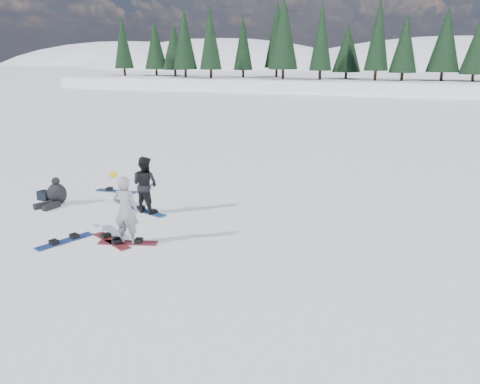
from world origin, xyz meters
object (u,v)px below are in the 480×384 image
object	(u,v)px
snowboarder_woman	(126,210)
gear_bag	(45,196)
snowboard_loose_b	(112,241)
snowboard_loose_c	(117,191)
snowboarder_man	(145,185)
snowboard_loose_a	(64,241)
seated_rider	(56,194)

from	to	relation	value
snowboarder_woman	gear_bag	xyz separation A→B (m)	(-4.66, 2.24, -0.74)
snowboard_loose_b	snowboard_loose_c	xyz separation A→B (m)	(-2.55, 3.94, 0.00)
gear_bag	snowboard_loose_b	bearing A→B (deg)	-28.53
snowboarder_man	gear_bag	size ratio (longest dim) A/B	3.85
snowboard_loose_a	gear_bag	bearing A→B (deg)	69.67
snowboarder_man	seated_rider	distance (m)	3.16
gear_bag	snowboard_loose_a	xyz separation A→B (m)	(3.07, -2.72, -0.14)
gear_bag	snowboard_loose_b	size ratio (longest dim) A/B	0.30
snowboarder_man	gear_bag	distance (m)	3.87
seated_rider	snowboard_loose_c	bearing A→B (deg)	80.74
gear_bag	snowboard_loose_a	distance (m)	4.10
snowboarder_man	seated_rider	xyz separation A→B (m)	(-3.10, -0.34, -0.52)
snowboarder_man	snowboard_loose_c	xyz separation A→B (m)	(-2.16, 1.57, -0.85)
snowboard_loose_b	snowboarder_woman	bearing A→B (deg)	31.18
snowboarder_man	snowboard_loose_c	bearing A→B (deg)	-26.66
snowboarder_woman	snowboard_loose_b	distance (m)	0.99
snowboarder_woman	snowboard_loose_c	bearing A→B (deg)	-61.73
seated_rider	snowboard_loose_a	distance (m)	3.43
seated_rider	snowboard_loose_a	size ratio (longest dim) A/B	0.75
snowboard_loose_b	gear_bag	bearing A→B (deg)	177.98
seated_rider	snowboard_loose_a	bearing A→B (deg)	-29.22
snowboarder_woman	snowboard_loose_c	world-z (taller)	snowboarder_woman
seated_rider	snowboard_loose_b	xyz separation A→B (m)	(3.49, -2.02, -0.33)
gear_bag	snowboard_loose_c	world-z (taller)	gear_bag
snowboarder_man	gear_bag	bearing A→B (deg)	10.69
snowboard_loose_c	snowboard_loose_a	size ratio (longest dim) A/B	1.00
snowboarder_man	seated_rider	bearing A→B (deg)	15.72
snowboarder_man	snowboard_loose_a	distance (m)	3.02
snowboard_loose_c	seated_rider	bearing A→B (deg)	-121.70
snowboarder_woman	snowboarder_man	xyz separation A→B (m)	(-0.86, 2.33, -0.02)
snowboarder_man	snowboard_loose_b	size ratio (longest dim) A/B	1.16
seated_rider	snowboard_loose_b	distance (m)	4.04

